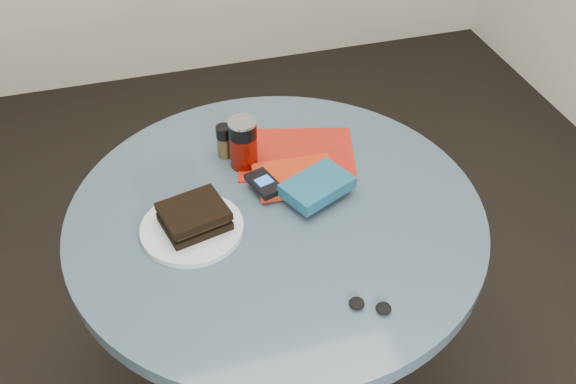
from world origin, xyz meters
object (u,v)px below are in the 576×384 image
object	(u,v)px
table	(277,257)
magazine	(296,154)
sandwich	(194,216)
red_book	(296,177)
headphones	(370,306)
mp3_player	(264,184)
novel	(317,186)
plate	(192,228)
pepper_grinder	(224,141)
soda_can	(243,143)

from	to	relation	value
table	magazine	world-z (taller)	magazine
sandwich	red_book	xyz separation A→B (m)	(0.27, 0.10, -0.03)
sandwich	headphones	size ratio (longest dim) A/B	1.80
mp3_player	magazine	bearing A→B (deg)	46.02
magazine	novel	distance (m)	0.18
sandwich	magazine	size ratio (longest dim) A/B	0.55
sandwich	red_book	world-z (taller)	sandwich
sandwich	table	bearing A→B (deg)	3.03
magazine	plate	bearing A→B (deg)	-131.85
plate	headphones	distance (m)	0.45
magazine	novel	xyz separation A→B (m)	(-0.00, -0.18, 0.04)
headphones	sandwich	bearing A→B (deg)	132.41
pepper_grinder	magazine	size ratio (longest dim) A/B	0.31
soda_can	magazine	bearing A→B (deg)	0.58
red_book	headphones	size ratio (longest dim) A/B	2.22
magazine	pepper_grinder	bearing A→B (deg)	179.36
magazine	novel	bearing A→B (deg)	-75.96
sandwich	soda_can	bearing A→B (deg)	50.98
red_book	novel	distance (m)	0.08
headphones	pepper_grinder	bearing A→B (deg)	106.93
soda_can	plate	bearing A→B (deg)	-129.92
table	soda_can	xyz separation A→B (m)	(-0.03, 0.19, 0.23)
table	sandwich	distance (m)	0.28
magazine	red_book	world-z (taller)	red_book
plate	pepper_grinder	size ratio (longest dim) A/B	2.57
novel	mp3_player	size ratio (longest dim) A/B	1.47
novel	headphones	size ratio (longest dim) A/B	1.77
soda_can	magazine	world-z (taller)	soda_can
plate	headphones	size ratio (longest dim) A/B	2.57
table	novel	xyz separation A→B (m)	(0.11, 0.01, 0.20)
plate	red_book	xyz separation A→B (m)	(0.28, 0.10, 0.01)
pepper_grinder	novel	bearing A→B (deg)	-52.00
table	headphones	bearing A→B (deg)	-72.78
table	magazine	size ratio (longest dim) A/B	3.32
pepper_grinder	novel	world-z (taller)	pepper_grinder
sandwich	soda_can	size ratio (longest dim) A/B	1.22
table	plate	xyz separation A→B (m)	(-0.20, -0.01, 0.17)
headphones	magazine	bearing A→B (deg)	89.61
red_book	novel	size ratio (longest dim) A/B	1.25
table	soda_can	bearing A→B (deg)	99.66
magazine	sandwich	bearing A→B (deg)	-131.63
pepper_grinder	mp3_player	bearing A→B (deg)	-70.85
pepper_grinder	novel	size ratio (longest dim) A/B	0.57
table	headphones	size ratio (longest dim) A/B	10.83
sandwich	pepper_grinder	xyz separation A→B (m)	(0.12, 0.25, 0.01)
pepper_grinder	magazine	world-z (taller)	pepper_grinder
magazine	mp3_player	distance (m)	0.18
soda_can	red_book	size ratio (longest dim) A/B	0.66
magazine	table	bearing A→B (deg)	-104.80
sandwich	novel	size ratio (longest dim) A/B	1.02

